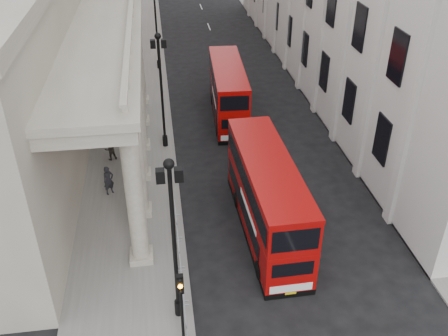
{
  "coord_description": "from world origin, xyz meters",
  "views": [
    {
      "loc": [
        -0.75,
        -12.11,
        17.99
      ],
      "look_at": [
        2.66,
        12.37,
        2.6
      ],
      "focal_mm": 40.0,
      "sensor_mm": 36.0,
      "label": 1
    }
  ],
  "objects_px": {
    "bus_far": "(228,91)",
    "lamp_post_mid": "(161,84)",
    "bus_near": "(267,196)",
    "pedestrian_c": "(139,155)",
    "pedestrian_b": "(110,149)",
    "pedestrian_a": "(109,180)",
    "lamp_post_north": "(156,20)",
    "lamp_post_south": "(173,233)",
    "traffic_light": "(181,300)"
  },
  "relations": [
    {
      "from": "lamp_post_mid",
      "to": "pedestrian_a",
      "type": "bearing_deg",
      "value": -122.95
    },
    {
      "from": "lamp_post_south",
      "to": "traffic_light",
      "type": "xyz_separation_m",
      "value": [
        0.1,
        -2.02,
        -1.8
      ]
    },
    {
      "from": "traffic_light",
      "to": "lamp_post_south",
      "type": "bearing_deg",
      "value": 92.84
    },
    {
      "from": "traffic_light",
      "to": "pedestrian_b",
      "type": "bearing_deg",
      "value": 103.24
    },
    {
      "from": "lamp_post_mid",
      "to": "pedestrian_b",
      "type": "relative_size",
      "value": 5.25
    },
    {
      "from": "lamp_post_mid",
      "to": "pedestrian_a",
      "type": "relative_size",
      "value": 4.38
    },
    {
      "from": "pedestrian_c",
      "to": "pedestrian_a",
      "type": "bearing_deg",
      "value": -132.55
    },
    {
      "from": "bus_far",
      "to": "pedestrian_b",
      "type": "bearing_deg",
      "value": -143.85
    },
    {
      "from": "lamp_post_north",
      "to": "pedestrian_a",
      "type": "height_order",
      "value": "lamp_post_north"
    },
    {
      "from": "lamp_post_north",
      "to": "pedestrian_a",
      "type": "distance_m",
      "value": 22.29
    },
    {
      "from": "lamp_post_mid",
      "to": "traffic_light",
      "type": "bearing_deg",
      "value": -89.68
    },
    {
      "from": "pedestrian_a",
      "to": "pedestrian_b",
      "type": "relative_size",
      "value": 1.2
    },
    {
      "from": "lamp_post_north",
      "to": "bus_far",
      "type": "relative_size",
      "value": 0.83
    },
    {
      "from": "lamp_post_mid",
      "to": "traffic_light",
      "type": "distance_m",
      "value": 18.11
    },
    {
      "from": "traffic_light",
      "to": "pedestrian_a",
      "type": "relative_size",
      "value": 2.26
    },
    {
      "from": "lamp_post_south",
      "to": "lamp_post_north",
      "type": "bearing_deg",
      "value": 90.0
    },
    {
      "from": "lamp_post_mid",
      "to": "pedestrian_b",
      "type": "xyz_separation_m",
      "value": [
        -3.8,
        -1.45,
        -4.0
      ]
    },
    {
      "from": "traffic_light",
      "to": "lamp_post_mid",
      "type": "bearing_deg",
      "value": 90.32
    },
    {
      "from": "pedestrian_b",
      "to": "pedestrian_a",
      "type": "bearing_deg",
      "value": 75.58
    },
    {
      "from": "lamp_post_north",
      "to": "pedestrian_a",
      "type": "bearing_deg",
      "value": -99.6
    },
    {
      "from": "traffic_light",
      "to": "pedestrian_a",
      "type": "height_order",
      "value": "traffic_light"
    },
    {
      "from": "pedestrian_a",
      "to": "pedestrian_b",
      "type": "height_order",
      "value": "pedestrian_a"
    },
    {
      "from": "lamp_post_mid",
      "to": "lamp_post_north",
      "type": "bearing_deg",
      "value": 90.0
    },
    {
      "from": "lamp_post_south",
      "to": "bus_far",
      "type": "distance_m",
      "value": 21.33
    },
    {
      "from": "lamp_post_mid",
      "to": "bus_near",
      "type": "distance_m",
      "value": 11.94
    },
    {
      "from": "lamp_post_north",
      "to": "pedestrian_b",
      "type": "relative_size",
      "value": 5.25
    },
    {
      "from": "lamp_post_south",
      "to": "bus_near",
      "type": "bearing_deg",
      "value": 46.79
    },
    {
      "from": "bus_near",
      "to": "pedestrian_c",
      "type": "relative_size",
      "value": 6.86
    },
    {
      "from": "bus_far",
      "to": "lamp_post_north",
      "type": "bearing_deg",
      "value": 117.54
    },
    {
      "from": "lamp_post_south",
      "to": "lamp_post_mid",
      "type": "xyz_separation_m",
      "value": [
        0.0,
        16.0,
        0.0
      ]
    },
    {
      "from": "pedestrian_b",
      "to": "lamp_post_north",
      "type": "bearing_deg",
      "value": -118.53
    },
    {
      "from": "pedestrian_b",
      "to": "lamp_post_south",
      "type": "bearing_deg",
      "value": 88.38
    },
    {
      "from": "lamp_post_south",
      "to": "pedestrian_c",
      "type": "bearing_deg",
      "value": 97.65
    },
    {
      "from": "lamp_post_south",
      "to": "bus_near",
      "type": "relative_size",
      "value": 0.79
    },
    {
      "from": "lamp_post_north",
      "to": "pedestrian_c",
      "type": "bearing_deg",
      "value": -95.6
    },
    {
      "from": "traffic_light",
      "to": "lamp_post_north",
      "type": "bearing_deg",
      "value": 90.17
    },
    {
      "from": "bus_near",
      "to": "pedestrian_c",
      "type": "distance_m",
      "value": 10.72
    },
    {
      "from": "bus_near",
      "to": "traffic_light",
      "type": "bearing_deg",
      "value": -125.42
    },
    {
      "from": "lamp_post_north",
      "to": "pedestrian_a",
      "type": "xyz_separation_m",
      "value": [
        -3.66,
        -21.65,
        -3.84
      ]
    },
    {
      "from": "pedestrian_b",
      "to": "pedestrian_c",
      "type": "distance_m",
      "value": 2.24
    },
    {
      "from": "lamp_post_mid",
      "to": "pedestrian_c",
      "type": "xyz_separation_m",
      "value": [
        -1.81,
        -2.49,
        -4.02
      ]
    },
    {
      "from": "pedestrian_a",
      "to": "pedestrian_c",
      "type": "xyz_separation_m",
      "value": [
        1.85,
        3.16,
        -0.18
      ]
    },
    {
      "from": "bus_far",
      "to": "lamp_post_mid",
      "type": "bearing_deg",
      "value": -136.64
    },
    {
      "from": "traffic_light",
      "to": "pedestrian_a",
      "type": "distance_m",
      "value": 13.08
    },
    {
      "from": "traffic_light",
      "to": "pedestrian_b",
      "type": "height_order",
      "value": "traffic_light"
    },
    {
      "from": "lamp_post_mid",
      "to": "pedestrian_b",
      "type": "bearing_deg",
      "value": -159.11
    },
    {
      "from": "lamp_post_south",
      "to": "bus_far",
      "type": "relative_size",
      "value": 0.83
    },
    {
      "from": "bus_near",
      "to": "pedestrian_c",
      "type": "xyz_separation_m",
      "value": [
        -7.05,
        7.93,
        -1.48
      ]
    },
    {
      "from": "lamp_post_mid",
      "to": "traffic_light",
      "type": "height_order",
      "value": "lamp_post_mid"
    },
    {
      "from": "lamp_post_north",
      "to": "pedestrian_c",
      "type": "distance_m",
      "value": 19.01
    }
  ]
}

